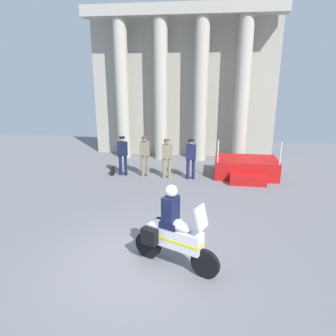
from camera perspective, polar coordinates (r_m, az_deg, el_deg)
ground_plane at (r=7.34m, az=-5.28°, el=-17.16°), size 28.00×28.00×0.00m
colonnade_backdrop at (r=15.71m, az=2.58°, el=15.95°), size 9.21×1.50×7.15m
reviewing_stand at (r=13.24m, az=14.11°, el=-0.04°), size 2.52×2.12×1.66m
officer_in_row_0 at (r=13.03m, az=-8.35°, el=2.80°), size 0.39×0.24×1.65m
officer_in_row_1 at (r=12.75m, az=-4.27°, el=2.74°), size 0.39×0.24×1.69m
officer_in_row_2 at (r=12.52m, az=-0.22°, el=2.33°), size 0.39×0.24×1.62m
officer_in_row_3 at (r=12.44m, az=4.23°, el=2.21°), size 0.39×0.24×1.63m
motorcycle_with_rider at (r=6.85m, az=0.83°, el=-11.93°), size 1.96×1.06×1.90m
briefcase_on_ground at (r=13.35m, az=-10.13°, el=-0.49°), size 0.10×0.32×0.36m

